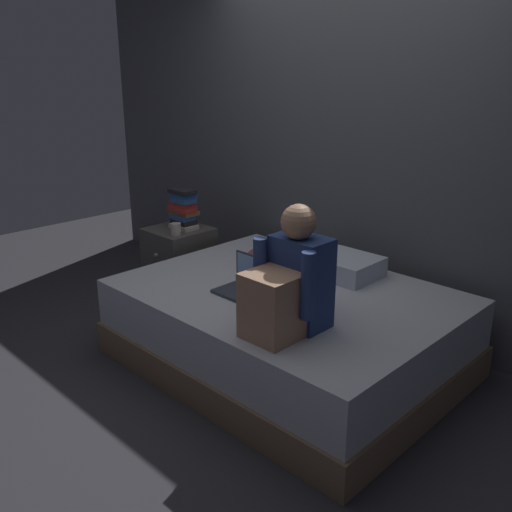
% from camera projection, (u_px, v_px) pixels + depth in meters
% --- Properties ---
extents(ground_plane, '(8.00, 8.00, 0.00)m').
position_uv_depth(ground_plane, '(230.00, 369.00, 3.51)').
color(ground_plane, '#2D2D33').
extents(wall_back, '(5.60, 0.10, 2.70)m').
position_uv_depth(wall_back, '(353.00, 135.00, 3.89)').
color(wall_back, '#4C4F54').
rests_on(wall_back, ground_plane).
extents(bed, '(2.00, 1.50, 0.51)m').
position_uv_depth(bed, '(286.00, 328.00, 3.50)').
color(bed, '#7A6047').
rests_on(bed, ground_plane).
extents(nightstand, '(0.44, 0.46, 0.60)m').
position_uv_depth(nightstand, '(180.00, 264.00, 4.47)').
color(nightstand, '#474442').
rests_on(nightstand, ground_plane).
extents(person_sitting, '(0.39, 0.44, 0.66)m').
position_uv_depth(person_sitting, '(289.00, 284.00, 2.83)').
color(person_sitting, navy).
rests_on(person_sitting, bed).
extents(laptop, '(0.32, 0.23, 0.22)m').
position_uv_depth(laptop, '(247.00, 284.00, 3.36)').
color(laptop, '#333842').
rests_on(laptop, bed).
extents(pillow, '(0.56, 0.36, 0.13)m').
position_uv_depth(pillow, '(336.00, 263.00, 3.68)').
color(pillow, silver).
rests_on(pillow, bed).
extents(book_stack, '(0.23, 0.15, 0.31)m').
position_uv_depth(book_stack, '(183.00, 209.00, 4.34)').
color(book_stack, beige).
rests_on(book_stack, nightstand).
extents(mug, '(0.08, 0.08, 0.09)m').
position_uv_depth(mug, '(176.00, 229.00, 4.19)').
color(mug, '#BCB2A3').
rests_on(mug, nightstand).
extents(clothes_pile, '(0.23, 0.26, 0.11)m').
position_uv_depth(clothes_pile, '(266.00, 256.00, 3.88)').
color(clothes_pile, '#8E3D47').
rests_on(clothes_pile, bed).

